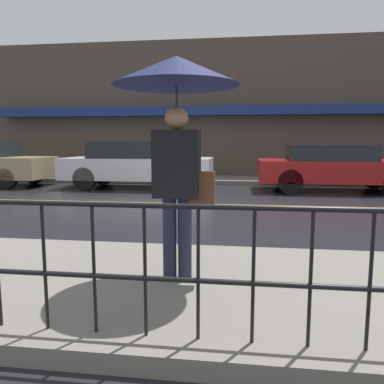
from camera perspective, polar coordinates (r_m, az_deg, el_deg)
The scene contains 9 objects.
ground_plane at distance 8.74m, azimuth -0.12°, elevation -1.85°, with size 80.00×80.00×0.00m, color black.
sidewalk_near at distance 3.77m, azimuth -11.08°, elevation -13.80°, with size 28.00×2.51×0.15m.
sidewalk_far at distance 13.64m, azimuth 2.67°, elevation 1.87°, with size 28.00×2.00×0.15m.
lane_marking at distance 8.74m, azimuth -0.12°, elevation -1.83°, with size 25.20×0.12×0.01m.
building_storefront at distance 14.73m, azimuth 3.11°, elevation 12.29°, with size 28.00×0.85×5.28m.
railing_foreground at distance 2.68m, azimuth -18.33°, elevation -8.38°, with size 12.00×0.04×0.91m.
pedestrian at distance 3.49m, azimuth -2.31°, elevation 14.13°, with size 1.15×1.15×2.06m.
car_white at distance 11.87m, azimuth -8.48°, elevation 4.27°, with size 4.61×1.74×1.47m.
car_red at distance 11.72m, azimuth 20.77°, elevation 3.61°, with size 4.43×1.87×1.36m.
Camera 1 is at (1.15, -8.55, 1.44)m, focal length 35.00 mm.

